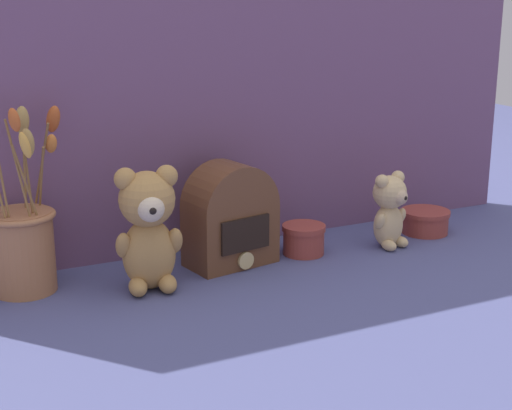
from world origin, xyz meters
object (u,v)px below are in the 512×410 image
vintage_radio (230,218)px  decorative_tin_short (304,239)px  decorative_tin_tall (425,221)px  teddy_bear_medium (390,209)px  flower_vase (23,239)px  teddy_bear_large (148,226)px

vintage_radio → decorative_tin_short: (0.16, -0.01, -0.06)m
decorative_tin_short → decorative_tin_tall: bearing=0.7°
vintage_radio → decorative_tin_short: size_ratio=2.29×
teddy_bear_medium → flower_vase: flower_vase is taller
flower_vase → decorative_tin_tall: 0.89m
flower_vase → decorative_tin_tall: size_ratio=3.16×
teddy_bear_medium → decorative_tin_short: 0.20m
decorative_tin_tall → decorative_tin_short: 0.32m
teddy_bear_medium → decorative_tin_short: teddy_bear_medium is taller
flower_vase → decorative_tin_short: size_ratio=3.82×
flower_vase → vintage_radio: flower_vase is taller
vintage_radio → decorative_tin_short: bearing=-4.2°
vintage_radio → decorative_tin_tall: 0.49m
vintage_radio → decorative_tin_short: vintage_radio is taller
decorative_tin_tall → decorative_tin_short: bearing=-179.3°
teddy_bear_medium → flower_vase: bearing=173.3°
teddy_bear_large → flower_vase: bearing=156.1°
flower_vase → teddy_bear_large: bearing=-23.9°
teddy_bear_large → flower_vase: (-0.21, 0.09, -0.02)m
teddy_bear_large → vintage_radio: (0.19, 0.06, -0.03)m
flower_vase → decorative_tin_tall: (0.89, -0.04, -0.07)m
decorative_tin_tall → teddy_bear_large: bearing=-175.8°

